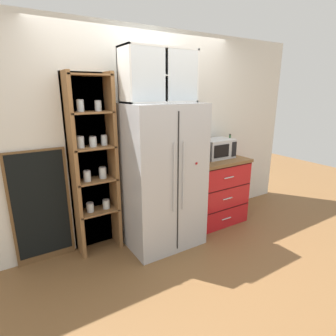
{
  "coord_description": "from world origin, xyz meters",
  "views": [
    {
      "loc": [
        -1.57,
        -2.68,
        1.84
      ],
      "look_at": [
        0.1,
        -0.01,
        0.94
      ],
      "focal_mm": 29.27,
      "sensor_mm": 36.0,
      "label": 1
    }
  ],
  "objects": [
    {
      "name": "refrigerator",
      "position": [
        0.0,
        -0.01,
        0.85
      ],
      "size": [
        0.87,
        0.74,
        1.7
      ],
      "color": "#B7BABF",
      "rests_on": "ground"
    },
    {
      "name": "pantry_shelf_column",
      "position": [
        -0.72,
        0.28,
        1.04
      ],
      "size": [
        0.52,
        0.29,
        2.02
      ],
      "color": "brown",
      "rests_on": "ground"
    },
    {
      "name": "wall_back_cream",
      "position": [
        0.0,
        0.4,
        1.27
      ],
      "size": [
        4.99,
        0.1,
        2.55
      ],
      "primitive_type": "cube",
      "color": "silver",
      "rests_on": "ground"
    },
    {
      "name": "microwave",
      "position": [
        0.98,
        0.12,
        1.05
      ],
      "size": [
        0.44,
        0.33,
        0.26
      ],
      "color": "#B7BABF",
      "rests_on": "counter_cabinet"
    },
    {
      "name": "bottle_green",
      "position": [
        1.27,
        0.17,
        1.06
      ],
      "size": [
        0.07,
        0.07,
        0.3
      ],
      "color": "#285B33",
      "rests_on": "counter_cabinet"
    },
    {
      "name": "coffee_maker",
      "position": [
        0.62,
        0.07,
        1.08
      ],
      "size": [
        0.17,
        0.2,
        0.31
      ],
      "color": "black",
      "rests_on": "counter_cabinet"
    },
    {
      "name": "chalkboard_menu",
      "position": [
        -1.29,
        0.33,
        0.63
      ],
      "size": [
        0.6,
        0.04,
        1.25
      ],
      "color": "brown",
      "rests_on": "ground"
    },
    {
      "name": "mug_sage",
      "position": [
        0.91,
        0.06,
        0.97
      ],
      "size": [
        0.11,
        0.08,
        0.1
      ],
      "color": "#8CA37F",
      "rests_on": "counter_cabinet"
    },
    {
      "name": "counter_cabinet",
      "position": [
        0.9,
        0.07,
        0.46
      ],
      "size": [
        0.89,
        0.6,
        0.92
      ],
      "color": "red",
      "rests_on": "ground"
    },
    {
      "name": "upper_cabinet",
      "position": [
        0.0,
        0.04,
        1.98
      ],
      "size": [
        0.84,
        0.32,
        0.57
      ],
      "color": "silver",
      "rests_on": "refrigerator"
    },
    {
      "name": "ground_plane",
      "position": [
        0.0,
        0.0,
        0.0
      ],
      "size": [
        10.69,
        10.69,
        0.0
      ],
      "primitive_type": "plane",
      "color": "brown"
    }
  ]
}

